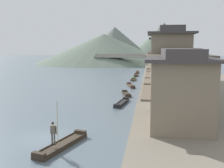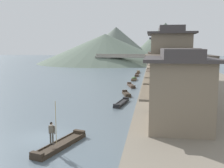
{
  "view_description": "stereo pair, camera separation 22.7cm",
  "coord_description": "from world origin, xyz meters",
  "px_view_note": "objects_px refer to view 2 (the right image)",
  "views": [
    {
      "loc": [
        8.04,
        -19.73,
        7.17
      ],
      "look_at": [
        2.98,
        16.19,
        2.15
      ],
      "focal_mm": 43.48,
      "sensor_mm": 36.0,
      "label": 1
    },
    {
      "loc": [
        8.27,
        -19.7,
        7.17
      ],
      "look_at": [
        2.98,
        16.19,
        2.15
      ],
      "focal_mm": 43.48,
      "sensor_mm": 36.0,
      "label": 2
    }
  ],
  "objects_px": {
    "stone_bridge": "(129,59)",
    "house_waterfront_nearest": "(178,88)",
    "house_waterfront_narrow": "(164,68)",
    "boat_midriver_drifting": "(121,103)",
    "house_waterfront_second": "(178,78)",
    "house_waterfront_end": "(166,56)",
    "boatman_person": "(52,130)",
    "boat_moored_third": "(137,75)",
    "boat_moored_far": "(134,79)",
    "boat_foreground_poled": "(61,145)",
    "boat_midriver_upstream": "(138,72)",
    "boat_moored_nearest": "(126,94)",
    "house_waterfront_far": "(167,65)",
    "house_waterfront_tall": "(169,62)",
    "boat_moored_second": "(131,86)"
  },
  "relations": [
    {
      "from": "house_waterfront_second",
      "to": "house_waterfront_tall",
      "type": "distance_m",
      "value": 6.75
    },
    {
      "from": "boatman_person",
      "to": "house_waterfront_nearest",
      "type": "xyz_separation_m",
      "value": [
        8.76,
        5.11,
        2.34
      ]
    },
    {
      "from": "boat_foreground_poled",
      "to": "house_waterfront_nearest",
      "type": "height_order",
      "value": "house_waterfront_nearest"
    },
    {
      "from": "boatman_person",
      "to": "house_waterfront_tall",
      "type": "bearing_deg",
      "value": 64.49
    },
    {
      "from": "house_waterfront_nearest",
      "to": "house_waterfront_narrow",
      "type": "height_order",
      "value": "same"
    },
    {
      "from": "boat_midriver_drifting",
      "to": "house_waterfront_far",
      "type": "distance_m",
      "value": 18.23
    },
    {
      "from": "house_waterfront_nearest",
      "to": "house_waterfront_second",
      "type": "height_order",
      "value": "same"
    },
    {
      "from": "boatman_person",
      "to": "house_waterfront_narrow",
      "type": "bearing_deg",
      "value": 71.36
    },
    {
      "from": "boat_midriver_upstream",
      "to": "house_waterfront_second",
      "type": "distance_m",
      "value": 46.1
    },
    {
      "from": "house_waterfront_second",
      "to": "boatman_person",
      "type": "bearing_deg",
      "value": -128.17
    },
    {
      "from": "boat_moored_second",
      "to": "boat_moored_far",
      "type": "bearing_deg",
      "value": 90.67
    },
    {
      "from": "boat_midriver_drifting",
      "to": "stone_bridge",
      "type": "distance_m",
      "value": 64.39
    },
    {
      "from": "house_waterfront_narrow",
      "to": "house_waterfront_far",
      "type": "xyz_separation_m",
      "value": [
        0.82,
        7.4,
        -0.01
      ]
    },
    {
      "from": "boatman_person",
      "to": "boat_moored_far",
      "type": "xyz_separation_m",
      "value": [
        2.9,
        40.93,
        -1.24
      ]
    },
    {
      "from": "boat_midriver_drifting",
      "to": "house_waterfront_second",
      "type": "height_order",
      "value": "house_waterfront_second"
    },
    {
      "from": "boat_foreground_poled",
      "to": "house_waterfront_end",
      "type": "bearing_deg",
      "value": 76.46
    },
    {
      "from": "boatman_person",
      "to": "boat_midriver_upstream",
      "type": "xyz_separation_m",
      "value": [
        2.97,
        57.51,
        -1.29
      ]
    },
    {
      "from": "boat_moored_nearest",
      "to": "boat_moored_third",
      "type": "relative_size",
      "value": 0.89
    },
    {
      "from": "boat_moored_second",
      "to": "stone_bridge",
      "type": "xyz_separation_m",
      "value": [
        -4.62,
        48.84,
        2.75
      ]
    },
    {
      "from": "house_waterfront_narrow",
      "to": "house_waterfront_far",
      "type": "distance_m",
      "value": 7.44
    },
    {
      "from": "boat_moored_second",
      "to": "house_waterfront_far",
      "type": "xyz_separation_m",
      "value": [
        6.36,
        1.34,
        3.69
      ]
    },
    {
      "from": "boat_midriver_upstream",
      "to": "house_waterfront_end",
      "type": "bearing_deg",
      "value": -70.36
    },
    {
      "from": "boat_midriver_drifting",
      "to": "boat_foreground_poled",
      "type": "bearing_deg",
      "value": -100.16
    },
    {
      "from": "house_waterfront_second",
      "to": "house_waterfront_end",
      "type": "relative_size",
      "value": 0.8
    },
    {
      "from": "boat_foreground_poled",
      "to": "boat_midriver_drifting",
      "type": "distance_m",
      "value": 15.36
    },
    {
      "from": "house_waterfront_second",
      "to": "boat_midriver_drifting",
      "type": "bearing_deg",
      "value": 147.99
    },
    {
      "from": "boat_midriver_drifting",
      "to": "house_waterfront_end",
      "type": "relative_size",
      "value": 0.57
    },
    {
      "from": "boat_moored_second",
      "to": "house_waterfront_far",
      "type": "relative_size",
      "value": 0.68
    },
    {
      "from": "boat_moored_nearest",
      "to": "boat_moored_third",
      "type": "distance_m",
      "value": 27.06
    },
    {
      "from": "house_waterfront_nearest",
      "to": "house_waterfront_narrow",
      "type": "distance_m",
      "value": 20.22
    },
    {
      "from": "boatman_person",
      "to": "boat_moored_third",
      "type": "relative_size",
      "value": 0.66
    },
    {
      "from": "house_waterfront_nearest",
      "to": "house_waterfront_far",
      "type": "relative_size",
      "value": 1.17
    },
    {
      "from": "boat_moored_nearest",
      "to": "stone_bridge",
      "type": "height_order",
      "value": "stone_bridge"
    },
    {
      "from": "house_waterfront_tall",
      "to": "stone_bridge",
      "type": "bearing_deg",
      "value": 99.67
    },
    {
      "from": "house_waterfront_nearest",
      "to": "boat_moored_second",
      "type": "bearing_deg",
      "value": 102.35
    },
    {
      "from": "boat_foreground_poled",
      "to": "boat_moored_far",
      "type": "bearing_deg",
      "value": 86.22
    },
    {
      "from": "boat_moored_nearest",
      "to": "house_waterfront_nearest",
      "type": "distance_m",
      "value": 18.82
    },
    {
      "from": "boat_moored_far",
      "to": "house_waterfront_second",
      "type": "bearing_deg",
      "value": -77.25
    },
    {
      "from": "boat_midriver_upstream",
      "to": "boatman_person",
      "type": "bearing_deg",
      "value": -92.96
    },
    {
      "from": "boatman_person",
      "to": "house_waterfront_nearest",
      "type": "height_order",
      "value": "house_waterfront_nearest"
    },
    {
      "from": "boatman_person",
      "to": "boat_moored_second",
      "type": "xyz_separation_m",
      "value": [
        3.01,
        31.38,
        -1.35
      ]
    },
    {
      "from": "boat_foreground_poled",
      "to": "boat_moored_third",
      "type": "xyz_separation_m",
      "value": [
        2.77,
        48.74,
        0.0
      ]
    },
    {
      "from": "boat_midriver_upstream",
      "to": "house_waterfront_tall",
      "type": "relative_size",
      "value": 0.55
    },
    {
      "from": "boat_midriver_upstream",
      "to": "house_waterfront_nearest",
      "type": "relative_size",
      "value": 0.58
    },
    {
      "from": "boatman_person",
      "to": "boat_moored_far",
      "type": "height_order",
      "value": "boatman_person"
    },
    {
      "from": "house_waterfront_far",
      "to": "house_waterfront_tall",
      "type": "bearing_deg",
      "value": -91.98
    },
    {
      "from": "boat_moored_second",
      "to": "boat_moored_far",
      "type": "xyz_separation_m",
      "value": [
        -0.11,
        9.55,
        0.11
      ]
    },
    {
      "from": "boat_moored_third",
      "to": "boat_midriver_drifting",
      "type": "distance_m",
      "value": 33.63
    },
    {
      "from": "stone_bridge",
      "to": "house_waterfront_nearest",
      "type": "bearing_deg",
      "value": -82.14
    },
    {
      "from": "boat_moored_second",
      "to": "house_waterfront_far",
      "type": "height_order",
      "value": "house_waterfront_far"
    }
  ]
}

